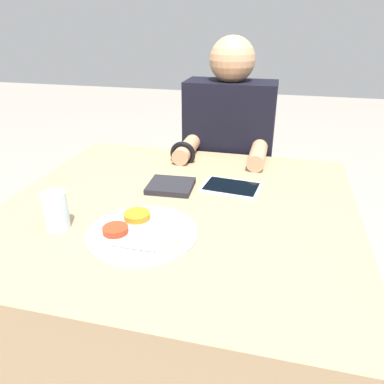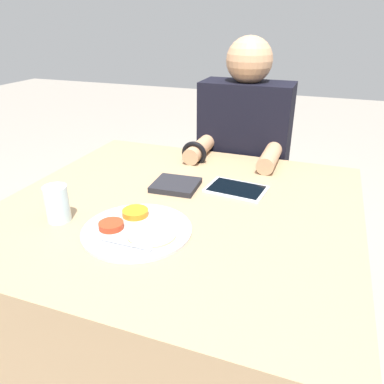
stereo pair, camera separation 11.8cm
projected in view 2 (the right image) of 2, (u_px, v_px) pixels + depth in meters
ground_plane at (182, 359)px, 1.54m from camera, size 12.00×12.00×0.00m
dining_table at (180, 290)px, 1.39m from camera, size 1.15×1.09×0.72m
thali_tray at (136, 229)px, 1.08m from camera, size 0.32×0.32×0.03m
red_notebook at (176, 185)px, 1.35m from camera, size 0.17×0.15×0.02m
tablet_device at (236, 189)px, 1.33m from camera, size 0.22×0.16×0.01m
person_diner at (242, 176)px, 1.84m from camera, size 0.41×0.43×1.21m
drinking_glass at (57, 204)px, 1.12m from camera, size 0.07×0.07×0.11m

